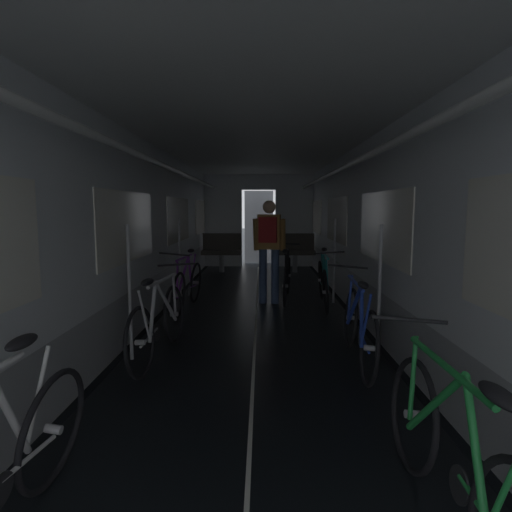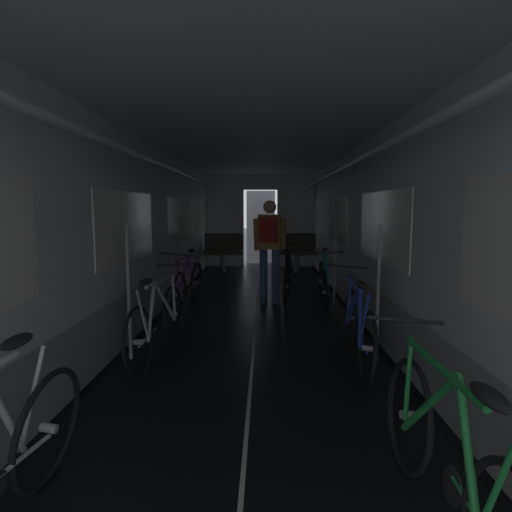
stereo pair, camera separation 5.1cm
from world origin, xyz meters
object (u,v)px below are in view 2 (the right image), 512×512
(bicycle_silver, at_px, (158,322))
(person_cyclist_aisle, at_px, (269,242))
(bicycle_blue, at_px, (357,327))
(bench_seat_far_left, at_px, (223,249))
(bicycle_black_in_aisle, at_px, (288,278))
(bench_seat_far_right, at_px, (296,249))
(bicycle_green, at_px, (447,460))
(bicycle_teal, at_px, (324,283))
(bicycle_purple, at_px, (188,285))

(bicycle_silver, bearing_deg, person_cyclist_aisle, 64.80)
(bicycle_blue, distance_m, person_cyclist_aisle, 2.84)
(bench_seat_far_left, relative_size, bicycle_black_in_aisle, 0.58)
(bench_seat_far_left, relative_size, bench_seat_far_right, 1.00)
(bicycle_green, bearing_deg, bench_seat_far_right, 90.59)
(bicycle_green, bearing_deg, bicycle_silver, 130.33)
(bicycle_blue, distance_m, bicycle_green, 2.20)
(bicycle_silver, xyz_separation_m, bicycle_teal, (2.05, 2.33, -0.00))
(bicycle_silver, bearing_deg, bench_seat_far_left, 89.19)
(bench_seat_far_left, xyz_separation_m, bicycle_green, (1.88, -8.26, -0.18))
(person_cyclist_aisle, bearing_deg, bicycle_teal, -12.16)
(bicycle_silver, xyz_separation_m, bicycle_green, (1.97, -2.32, -0.00))
(bicycle_purple, bearing_deg, bench_seat_far_left, 87.67)
(bicycle_teal, bearing_deg, bench_seat_far_right, 92.62)
(bicycle_silver, height_order, person_cyclist_aisle, person_cyclist_aisle)
(bicycle_purple, bearing_deg, bicycle_silver, -87.96)
(bicycle_black_in_aisle, bearing_deg, bicycle_silver, -118.27)
(bench_seat_far_left, distance_m, bicycle_blue, 6.37)
(bicycle_green, bearing_deg, bicycle_teal, 89.01)
(bicycle_silver, distance_m, bicycle_green, 3.04)
(bench_seat_far_left, bearing_deg, bicycle_green, -77.14)
(bicycle_silver, bearing_deg, bicycle_green, -49.67)
(bicycle_silver, height_order, bicycle_teal, same)
(bicycle_black_in_aisle, bearing_deg, bicycle_purple, -155.55)
(bicycle_black_in_aisle, bearing_deg, bench_seat_far_left, 114.14)
(bench_seat_far_right, distance_m, bicycle_purple, 4.34)
(bicycle_purple, height_order, bicycle_green, same)
(bicycle_blue, relative_size, bicycle_green, 1.00)
(bicycle_black_in_aisle, bearing_deg, bicycle_teal, -39.54)
(bench_seat_far_right, bearing_deg, bicycle_green, -89.41)
(bench_seat_far_left, distance_m, bicycle_silver, 5.94)
(bicycle_teal, height_order, bicycle_purple, same)
(bicycle_teal, height_order, person_cyclist_aisle, person_cyclist_aisle)
(bicycle_purple, height_order, person_cyclist_aisle, person_cyclist_aisle)
(person_cyclist_aisle, xyz_separation_m, bicycle_black_in_aisle, (0.31, 0.27, -0.63))
(bench_seat_far_right, xyz_separation_m, person_cyclist_aisle, (-0.70, -3.42, 0.45))
(bicycle_blue, height_order, bicycle_black_in_aisle, bicycle_blue)
(bench_seat_far_left, distance_m, bicycle_black_in_aisle, 3.46)
(bench_seat_far_right, height_order, bicycle_purple, bench_seat_far_right)
(bench_seat_far_right, xyz_separation_m, bicycle_black_in_aisle, (-0.39, -3.15, -0.18))
(bicycle_silver, height_order, bicycle_green, bicycle_green)
(bench_seat_far_right, relative_size, bicycle_blue, 0.58)
(person_cyclist_aisle, bearing_deg, bench_seat_far_left, 107.82)
(bicycle_blue, height_order, bicycle_teal, bicycle_blue)
(person_cyclist_aisle, distance_m, bicycle_black_in_aisle, 0.75)
(bicycle_teal, relative_size, bicycle_purple, 1.00)
(bicycle_silver, height_order, bicycle_purple, same)
(bicycle_purple, distance_m, person_cyclist_aisle, 1.48)
(person_cyclist_aisle, relative_size, bicycle_black_in_aisle, 1.00)
(person_cyclist_aisle, bearing_deg, bicycle_green, -80.78)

